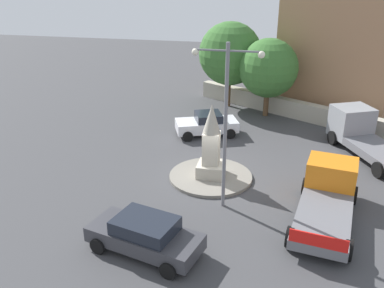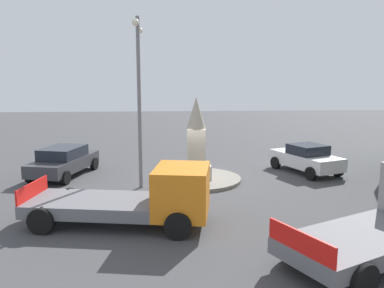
{
  "view_description": "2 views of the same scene",
  "coord_description": "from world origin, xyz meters",
  "views": [
    {
      "loc": [
        -3.06,
        18.92,
        10.12
      ],
      "look_at": [
        0.93,
        0.26,
        1.91
      ],
      "focal_mm": 39.31,
      "sensor_mm": 36.0,
      "label": 1
    },
    {
      "loc": [
        -17.95,
        1.51,
        4.78
      ],
      "look_at": [
        -0.16,
        0.2,
        1.79
      ],
      "focal_mm": 36.65,
      "sensor_mm": 36.0,
      "label": 2
    }
  ],
  "objects": [
    {
      "name": "corner_building",
      "position": [
        -7.69,
        -13.67,
        4.62
      ],
      "size": [
        10.2,
        9.36,
        9.24
      ],
      "primitive_type": "cube",
      "rotation": [
        0.0,
        0.0,
        5.77
      ],
      "color": "#A87A56",
      "rests_on": "ground"
    },
    {
      "name": "truck_orange_parked_left",
      "position": [
        -5.51,
        2.21,
        0.93
      ],
      "size": [
        3.26,
        6.22,
        1.97
      ],
      "color": "orange",
      "rests_on": "ground"
    },
    {
      "name": "truck_grey_parked_right",
      "position": [
        -7.99,
        -5.22,
        1.07
      ],
      "size": [
        4.56,
        6.47,
        2.31
      ],
      "color": "gray",
      "rests_on": "ground"
    },
    {
      "name": "tree_near_wall",
      "position": [
        -2.24,
        -10.38,
        3.46
      ],
      "size": [
        4.09,
        4.09,
        5.51
      ],
      "color": "brown",
      "rests_on": "ground"
    },
    {
      "name": "tree_mid_cluster",
      "position": [
        0.67,
        -12.01,
        4.03
      ],
      "size": [
        4.64,
        4.64,
        6.35
      ],
      "color": "brown",
      "rests_on": "ground"
    },
    {
      "name": "stone_boundary_wall",
      "position": [
        -5.46,
        -9.71,
        0.61
      ],
      "size": [
        17.02,
        9.99,
        1.23
      ],
      "primitive_type": "cube",
      "rotation": [
        0.0,
        0.0,
        5.77
      ],
      "color": "#B2AA99",
      "rests_on": "ground"
    },
    {
      "name": "car_white_near_island",
      "position": [
        1.24,
        -5.78,
        0.74
      ],
      "size": [
        4.22,
        3.03,
        1.46
      ],
      "color": "silver",
      "rests_on": "ground"
    },
    {
      "name": "car_dark_grey_passing",
      "position": [
        1.42,
        6.45,
        0.77
      ],
      "size": [
        4.67,
        2.87,
        1.46
      ],
      "color": "#38383D",
      "rests_on": "ground"
    },
    {
      "name": "traffic_island",
      "position": [
        0.0,
        0.0,
        0.08
      ],
      "size": [
        4.24,
        4.24,
        0.16
      ],
      "primitive_type": "cylinder",
      "color": "gray",
      "rests_on": "ground"
    },
    {
      "name": "ground_plane",
      "position": [
        0.0,
        0.0,
        0.0
      ],
      "size": [
        80.0,
        80.0,
        0.0
      ],
      "primitive_type": "plane",
      "color": "#424244"
    },
    {
      "name": "streetlamp",
      "position": [
        -0.99,
        2.53,
        4.47
      ],
      "size": [
        2.89,
        0.28,
        7.34
      ],
      "color": "slate",
      "rests_on": "ground"
    },
    {
      "name": "monument",
      "position": [
        0.0,
        0.0,
        1.78
      ],
      "size": [
        1.33,
        1.33,
        3.79
      ],
      "color": "#B2AA99",
      "rests_on": "traffic_island"
    }
  ]
}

